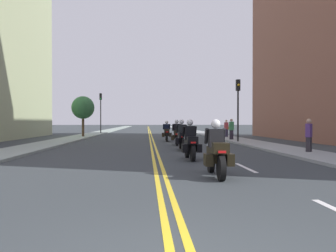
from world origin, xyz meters
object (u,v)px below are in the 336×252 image
(motorcycle_2, at_px, (182,138))
(motorcycle_4, at_px, (167,133))
(traffic_light_near, at_px, (238,99))
(traffic_light_far, at_px, (101,106))
(pedestrian_2, at_px, (226,129))
(pedestrian_1, at_px, (231,129))
(street_tree_0, at_px, (83,108))
(pedestrian_0, at_px, (309,136))
(motorcycle_0, at_px, (216,154))
(motorcycle_1, at_px, (190,144))
(motorcycle_3, at_px, (177,135))

(motorcycle_2, relative_size, motorcycle_4, 0.98)
(traffic_light_near, xyz_separation_m, traffic_light_far, (-12.24, 19.19, 0.31))
(motorcycle_2, height_order, pedestrian_2, pedestrian_2)
(traffic_light_near, bearing_deg, traffic_light_far, 122.53)
(traffic_light_far, relative_size, pedestrian_1, 2.87)
(motorcycle_2, bearing_deg, street_tree_0, 117.16)
(street_tree_0, bearing_deg, pedestrian_0, -53.34)
(motorcycle_0, xyz_separation_m, pedestrian_2, (5.55, 23.01, 0.24))
(motorcycle_4, distance_m, traffic_light_near, 6.17)
(motorcycle_2, bearing_deg, traffic_light_far, 106.80)
(motorcycle_2, xyz_separation_m, street_tree_0, (-8.04, 15.74, 2.21))
(motorcycle_0, height_order, traffic_light_near, traffic_light_near)
(motorcycle_2, bearing_deg, pedestrian_2, 68.13)
(motorcycle_1, relative_size, traffic_light_near, 0.46)
(motorcycle_2, xyz_separation_m, pedestrian_2, (5.59, 13.87, 0.21))
(motorcycle_1, bearing_deg, motorcycle_0, -89.66)
(pedestrian_1, bearing_deg, pedestrian_0, 94.97)
(pedestrian_1, bearing_deg, street_tree_0, -26.98)
(pedestrian_1, bearing_deg, pedestrian_2, -97.47)
(motorcycle_0, height_order, motorcycle_4, motorcycle_4)
(motorcycle_0, bearing_deg, pedestrian_0, 49.28)
(motorcycle_1, height_order, street_tree_0, street_tree_0)
(motorcycle_3, bearing_deg, traffic_light_far, 112.39)
(traffic_light_far, bearing_deg, traffic_light_near, -57.47)
(motorcycle_2, relative_size, pedestrian_2, 1.28)
(traffic_light_far, relative_size, street_tree_0, 1.26)
(street_tree_0, bearing_deg, motorcycle_1, -68.94)
(pedestrian_1, bearing_deg, motorcycle_0, 75.95)
(motorcycle_3, xyz_separation_m, pedestrian_0, (5.61, -6.81, 0.18))
(motorcycle_3, bearing_deg, motorcycle_0, -87.64)
(motorcycle_1, height_order, traffic_light_near, traffic_light_near)
(motorcycle_4, relative_size, traffic_light_near, 0.49)
(motorcycle_4, distance_m, pedestrian_1, 5.19)
(motorcycle_2, height_order, street_tree_0, street_tree_0)
(motorcycle_0, height_order, motorcycle_2, motorcycle_2)
(motorcycle_0, xyz_separation_m, pedestrian_1, (4.82, 18.06, 0.27))
(traffic_light_near, height_order, pedestrian_0, traffic_light_near)
(motorcycle_1, bearing_deg, pedestrian_0, 17.52)
(motorcycle_2, distance_m, street_tree_0, 17.82)
(pedestrian_0, bearing_deg, motorcycle_2, -73.98)
(motorcycle_1, relative_size, pedestrian_1, 1.19)
(traffic_light_far, bearing_deg, motorcycle_4, -66.23)
(motorcycle_3, height_order, pedestrian_0, motorcycle_3)
(motorcycle_2, distance_m, pedestrian_2, 14.95)
(motorcycle_0, bearing_deg, street_tree_0, 108.58)
(motorcycle_0, xyz_separation_m, motorcycle_4, (-0.36, 17.92, 0.02))
(pedestrian_1, bearing_deg, motorcycle_3, 46.10)
(motorcycle_1, distance_m, street_tree_0, 22.11)
(motorcycle_0, bearing_deg, traffic_light_far, 103.08)
(motorcycle_0, xyz_separation_m, traffic_light_far, (-7.64, 34.44, 2.82))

